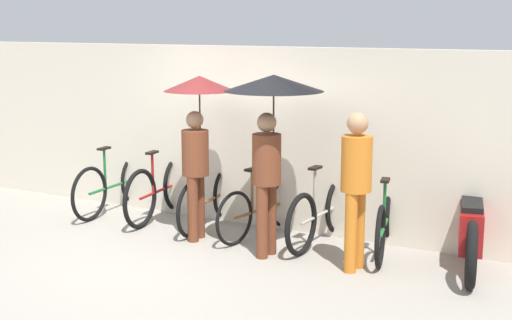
# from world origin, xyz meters

# --- Properties ---
(ground_plane) EXTENTS (30.00, 30.00, 0.00)m
(ground_plane) POSITION_xyz_m (0.00, 0.00, 0.00)
(ground_plane) COLOR gray
(back_wall) EXTENTS (12.80, 0.12, 2.28)m
(back_wall) POSITION_xyz_m (0.00, 1.75, 1.14)
(back_wall) COLOR beige
(back_wall) RESTS_ON ground
(parked_bicycle_0) EXTENTS (0.44, 1.80, 1.10)m
(parked_bicycle_0) POSITION_xyz_m (-1.93, 1.38, 0.38)
(parked_bicycle_0) COLOR black
(parked_bicycle_0) RESTS_ON ground
(parked_bicycle_1) EXTENTS (0.44, 1.75, 1.00)m
(parked_bicycle_1) POSITION_xyz_m (-1.16, 1.38, 0.40)
(parked_bicycle_1) COLOR black
(parked_bicycle_1) RESTS_ON ground
(parked_bicycle_2) EXTENTS (0.44, 1.67, 1.06)m
(parked_bicycle_2) POSITION_xyz_m (-0.39, 1.37, 0.36)
(parked_bicycle_2) COLOR black
(parked_bicycle_2) RESTS_ON ground
(parked_bicycle_3) EXTENTS (0.48, 1.64, 0.97)m
(parked_bicycle_3) POSITION_xyz_m (0.39, 1.34, 0.35)
(parked_bicycle_3) COLOR black
(parked_bicycle_3) RESTS_ON ground
(parked_bicycle_4) EXTENTS (0.44, 1.73, 1.02)m
(parked_bicycle_4) POSITION_xyz_m (1.16, 1.38, 0.37)
(parked_bicycle_4) COLOR black
(parked_bicycle_4) RESTS_ON ground
(parked_bicycle_5) EXTENTS (0.54, 1.69, 1.10)m
(parked_bicycle_5) POSITION_xyz_m (1.93, 1.41, 0.36)
(parked_bicycle_5) COLOR black
(parked_bicycle_5) RESTS_ON ground
(pedestrian_leading) EXTENTS (0.85, 0.85, 1.96)m
(pedestrian_leading) POSITION_xyz_m (-0.24, 0.90, 1.47)
(pedestrian_leading) COLOR brown
(pedestrian_leading) RESTS_ON ground
(pedestrian_center) EXTENTS (1.10, 1.10, 2.02)m
(pedestrian_center) POSITION_xyz_m (0.81, 0.77, 1.63)
(pedestrian_center) COLOR brown
(pedestrian_center) RESTS_ON ground
(pedestrian_trailing) EXTENTS (0.32, 0.32, 1.68)m
(pedestrian_trailing) POSITION_xyz_m (1.83, 0.70, 0.98)
(pedestrian_trailing) COLOR #C66B1E
(pedestrian_trailing) RESTS_ON ground
(motorcycle) EXTENTS (0.71, 2.08, 0.91)m
(motorcycle) POSITION_xyz_m (2.87, 1.43, 0.39)
(motorcycle) COLOR black
(motorcycle) RESTS_ON ground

